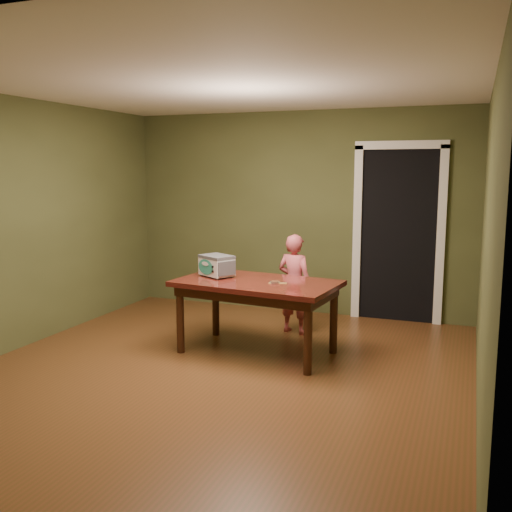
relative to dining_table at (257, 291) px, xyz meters
The scene contains 8 objects.
floor 0.94m from the dining_table, 101.84° to the right, with size 5.00×5.00×0.00m, color brown.
room_shell 1.26m from the dining_table, 101.84° to the right, with size 4.52×5.02×2.61m.
doorway 2.44m from the dining_table, 61.23° to the left, with size 1.10×0.66×2.25m.
dining_table is the anchor object (origin of this frame).
toy_oven 0.54m from the dining_table, behind, with size 0.43×0.38×0.23m.
baking_pan 0.24m from the dining_table, 12.26° to the right, with size 0.10×0.10×0.02m.
spatula 0.27m from the dining_table, 12.52° to the right, with size 0.18×0.03×0.01m, color #D6B95D.
child 0.84m from the dining_table, 80.09° to the left, with size 0.42×0.27×1.14m, color #CB535B.
Camera 1 is at (2.14, -4.60, 1.88)m, focal length 40.00 mm.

